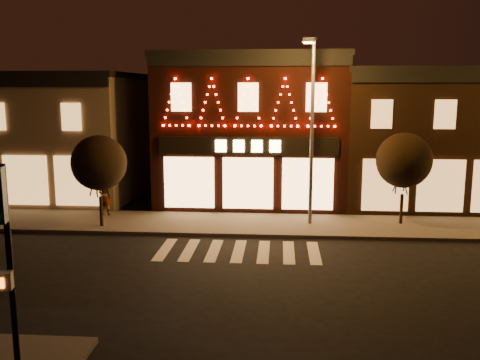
# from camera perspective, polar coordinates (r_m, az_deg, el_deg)

# --- Properties ---
(ground) EXTENTS (120.00, 120.00, 0.00)m
(ground) POSITION_cam_1_polar(r_m,az_deg,el_deg) (17.77, -1.17, -11.51)
(ground) COLOR black
(ground) RESTS_ON ground
(sidewalk_far) EXTENTS (44.00, 4.00, 0.15)m
(sidewalk_far) POSITION_cam_1_polar(r_m,az_deg,el_deg) (25.29, 5.12, -4.82)
(sidewalk_far) COLOR #47423D
(sidewalk_far) RESTS_ON ground
(building_left) EXTENTS (12.20, 8.28, 7.30)m
(building_left) POSITION_cam_1_polar(r_m,az_deg,el_deg) (33.89, -21.26, 4.46)
(building_left) COLOR #7B6B57
(building_left) RESTS_ON ground
(building_pulp) EXTENTS (10.20, 8.34, 8.30)m
(building_pulp) POSITION_cam_1_polar(r_m,az_deg,el_deg) (30.57, 1.33, 5.55)
(building_pulp) COLOR black
(building_pulp) RESTS_ON ground
(building_right_a) EXTENTS (9.20, 8.28, 7.50)m
(building_right_a) POSITION_cam_1_polar(r_m,az_deg,el_deg) (31.57, 18.87, 4.43)
(building_right_a) COLOR black
(building_right_a) RESTS_ON ground
(traffic_signal_near) EXTENTS (0.40, 0.51, 4.86)m
(traffic_signal_near) POSITION_cam_1_polar(r_m,az_deg,el_deg) (11.54, -24.12, -5.58)
(traffic_signal_near) COLOR black
(traffic_signal_near) RESTS_ON sidewalk_near
(streetlamp_mid) EXTENTS (0.68, 1.94, 8.44)m
(streetlamp_mid) POSITION_cam_1_polar(r_m,az_deg,el_deg) (24.42, 7.66, 6.57)
(streetlamp_mid) COLOR #59595E
(streetlamp_mid) RESTS_ON sidewalk_far
(tree_left) EXTENTS (2.52, 2.52, 4.21)m
(tree_left) POSITION_cam_1_polar(r_m,az_deg,el_deg) (25.01, -14.86, 1.78)
(tree_left) COLOR black
(tree_left) RESTS_ON sidewalk_far
(tree_right) EXTENTS (2.56, 2.56, 4.28)m
(tree_right) POSITION_cam_1_polar(r_m,az_deg,el_deg) (25.76, 17.14, 2.01)
(tree_right) COLOR black
(tree_right) RESTS_ON sidewalk_far
(pedestrian) EXTENTS (0.69, 0.50, 1.75)m
(pedestrian) POSITION_cam_1_polar(r_m,az_deg,el_deg) (27.51, -14.27, -1.85)
(pedestrian) COLOR gray
(pedestrian) RESTS_ON sidewalk_far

